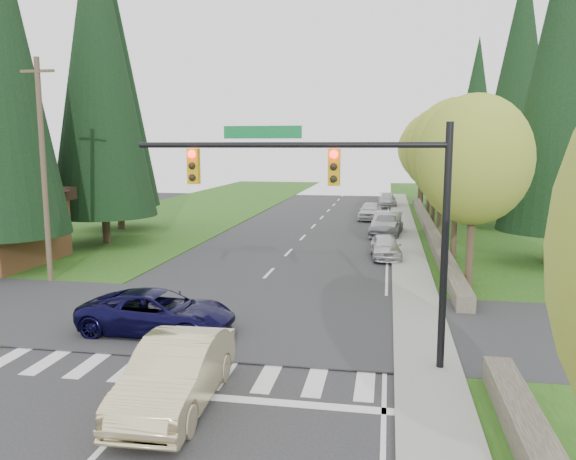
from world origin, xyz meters
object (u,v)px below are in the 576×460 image
(suv_navy, at_px, (158,312))
(parked_car_c, at_px, (387,223))
(parked_car_a, at_px, (386,247))
(parked_car_e, at_px, (387,200))
(sedan_champagne, at_px, (176,373))
(parked_car_d, at_px, (370,211))
(parked_car_b, at_px, (386,225))

(suv_navy, xyz_separation_m, parked_car_c, (7.35, 22.88, 0.08))
(parked_car_a, distance_m, parked_car_e, 27.60)
(suv_navy, bearing_deg, sedan_champagne, -150.74)
(sedan_champagne, bearing_deg, parked_car_e, 82.08)
(sedan_champagne, relative_size, parked_car_d, 1.12)
(parked_car_c, bearing_deg, sedan_champagne, -93.88)
(parked_car_b, bearing_deg, suv_navy, -101.85)
(sedan_champagne, height_order, suv_navy, sedan_champagne)
(suv_navy, relative_size, parked_car_b, 1.04)
(parked_car_d, xyz_separation_m, parked_car_e, (1.40, 10.91, -0.10))
(parked_car_d, distance_m, parked_car_e, 11.00)
(parked_car_c, height_order, parked_car_d, parked_car_c)
(parked_car_d, bearing_deg, parked_car_e, 86.46)
(parked_car_c, height_order, parked_car_e, parked_car_c)
(sedan_champagne, relative_size, parked_car_e, 1.10)
(parked_car_c, distance_m, parked_car_e, 18.81)
(sedan_champagne, xyz_separation_m, suv_navy, (-2.55, 4.88, -0.10))
(suv_navy, height_order, parked_car_d, parked_car_d)
(parked_car_c, bearing_deg, parked_car_a, -84.07)
(parked_car_b, xyz_separation_m, parked_car_d, (-1.40, 8.57, 0.03))
(parked_car_b, bearing_deg, sedan_champagne, -93.59)
(parked_car_a, height_order, parked_car_b, parked_car_b)
(suv_navy, distance_m, parked_car_c, 24.03)
(parked_car_c, distance_m, parked_car_d, 8.03)
(parked_car_d, bearing_deg, parked_car_a, -81.43)
(suv_navy, bearing_deg, parked_car_d, -9.26)
(parked_car_a, bearing_deg, sedan_champagne, -109.26)
(parked_car_b, xyz_separation_m, parked_car_e, (0.00, 19.48, -0.07))
(parked_car_a, relative_size, parked_car_c, 0.81)
(parked_car_d, bearing_deg, parked_car_c, -76.18)
(parked_car_b, bearing_deg, parked_car_a, -83.54)
(suv_navy, xyz_separation_m, parked_car_d, (5.95, 30.78, 0.04))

